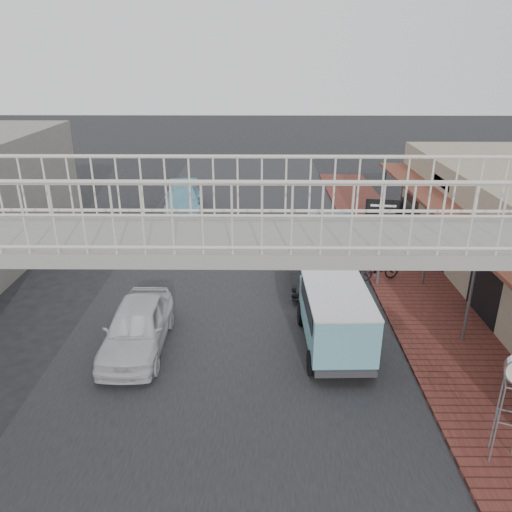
{
  "coord_description": "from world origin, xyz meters",
  "views": [
    {
      "loc": [
        0.86,
        -11.9,
        8.04
      ],
      "look_at": [
        0.71,
        3.42,
        1.8
      ],
      "focal_mm": 35.0,
      "sensor_mm": 36.0,
      "label": 1
    }
  ],
  "objects_px": {
    "angkot_curb": "(332,225)",
    "motorcycle_far": "(365,241)",
    "arrow_sign": "(408,215)",
    "motorcycle_near": "(379,269)",
    "angkot_van": "(336,311)",
    "angkot_far": "(183,199)",
    "white_hatchback": "(137,327)",
    "dark_sedan": "(312,266)"
  },
  "relations": [
    {
      "from": "angkot_far",
      "to": "white_hatchback",
      "type": "bearing_deg",
      "value": -93.97
    },
    {
      "from": "motorcycle_far",
      "to": "angkot_van",
      "type": "bearing_deg",
      "value": 146.34
    },
    {
      "from": "white_hatchback",
      "to": "angkot_curb",
      "type": "bearing_deg",
      "value": 53.69
    },
    {
      "from": "motorcycle_near",
      "to": "arrow_sign",
      "type": "bearing_deg",
      "value": -139.01
    },
    {
      "from": "white_hatchback",
      "to": "dark_sedan",
      "type": "relative_size",
      "value": 1.01
    },
    {
      "from": "angkot_far",
      "to": "arrow_sign",
      "type": "relative_size",
      "value": 1.39
    },
    {
      "from": "angkot_far",
      "to": "motorcycle_near",
      "type": "relative_size",
      "value": 2.85
    },
    {
      "from": "arrow_sign",
      "to": "angkot_far",
      "type": "bearing_deg",
      "value": 141.89
    },
    {
      "from": "arrow_sign",
      "to": "motorcycle_near",
      "type": "bearing_deg",
      "value": 154.5
    },
    {
      "from": "motorcycle_near",
      "to": "angkot_far",
      "type": "bearing_deg",
      "value": 27.54
    },
    {
      "from": "angkot_curb",
      "to": "arrow_sign",
      "type": "distance_m",
      "value": 6.1
    },
    {
      "from": "white_hatchback",
      "to": "arrow_sign",
      "type": "bearing_deg",
      "value": 25.08
    },
    {
      "from": "white_hatchback",
      "to": "angkot_curb",
      "type": "relative_size",
      "value": 0.92
    },
    {
      "from": "angkot_curb",
      "to": "motorcycle_near",
      "type": "bearing_deg",
      "value": 102.01
    },
    {
      "from": "angkot_far",
      "to": "motorcycle_far",
      "type": "height_order",
      "value": "angkot_far"
    },
    {
      "from": "angkot_far",
      "to": "motorcycle_far",
      "type": "distance_m",
      "value": 10.81
    },
    {
      "from": "motorcycle_far",
      "to": "arrow_sign",
      "type": "distance_m",
      "value": 3.88
    },
    {
      "from": "angkot_van",
      "to": "dark_sedan",
      "type": "bearing_deg",
      "value": 91.07
    },
    {
      "from": "white_hatchback",
      "to": "dark_sedan",
      "type": "distance_m",
      "value": 7.17
    },
    {
      "from": "angkot_van",
      "to": "angkot_far",
      "type": "bearing_deg",
      "value": 113.38
    },
    {
      "from": "white_hatchback",
      "to": "arrow_sign",
      "type": "height_order",
      "value": "arrow_sign"
    },
    {
      "from": "white_hatchback",
      "to": "motorcycle_far",
      "type": "xyz_separation_m",
      "value": [
        8.01,
        7.33,
        -0.06
      ]
    },
    {
      "from": "angkot_van",
      "to": "motorcycle_near",
      "type": "xyz_separation_m",
      "value": [
        2.3,
        4.59,
        -0.69
      ]
    },
    {
      "from": "motorcycle_near",
      "to": "angkot_van",
      "type": "bearing_deg",
      "value": 137.36
    },
    {
      "from": "angkot_curb",
      "to": "angkot_van",
      "type": "bearing_deg",
      "value": 82.33
    },
    {
      "from": "angkot_far",
      "to": "angkot_van",
      "type": "relative_size",
      "value": 1.17
    },
    {
      "from": "angkot_van",
      "to": "motorcycle_near",
      "type": "bearing_deg",
      "value": 61.82
    },
    {
      "from": "angkot_van",
      "to": "motorcycle_far",
      "type": "height_order",
      "value": "angkot_van"
    },
    {
      "from": "angkot_curb",
      "to": "motorcycle_far",
      "type": "height_order",
      "value": "angkot_curb"
    },
    {
      "from": "angkot_van",
      "to": "angkot_curb",
      "type": "bearing_deg",
      "value": 81.24
    },
    {
      "from": "angkot_curb",
      "to": "motorcycle_far",
      "type": "distance_m",
      "value": 2.51
    },
    {
      "from": "dark_sedan",
      "to": "angkot_far",
      "type": "relative_size",
      "value": 0.89
    },
    {
      "from": "angkot_far",
      "to": "motorcycle_near",
      "type": "bearing_deg",
      "value": -53.18
    },
    {
      "from": "angkot_curb",
      "to": "motorcycle_far",
      "type": "relative_size",
      "value": 2.5
    },
    {
      "from": "angkot_van",
      "to": "motorcycle_near",
      "type": "distance_m",
      "value": 5.18
    },
    {
      "from": "angkot_curb",
      "to": "arrow_sign",
      "type": "bearing_deg",
      "value": 107.98
    },
    {
      "from": "white_hatchback",
      "to": "angkot_van",
      "type": "height_order",
      "value": "angkot_van"
    },
    {
      "from": "dark_sedan",
      "to": "angkot_curb",
      "type": "distance_m",
      "value": 5.18
    },
    {
      "from": "angkot_van",
      "to": "arrow_sign",
      "type": "distance_m",
      "value": 5.35
    },
    {
      "from": "angkot_far",
      "to": "arrow_sign",
      "type": "xyz_separation_m",
      "value": [
        9.4,
        -9.58,
        2.12
      ]
    },
    {
      "from": "dark_sedan",
      "to": "angkot_curb",
      "type": "xyz_separation_m",
      "value": [
        1.41,
        4.98,
        -0.05
      ]
    },
    {
      "from": "motorcycle_near",
      "to": "arrow_sign",
      "type": "xyz_separation_m",
      "value": [
        0.71,
        -0.46,
        2.27
      ]
    }
  ]
}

